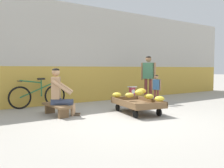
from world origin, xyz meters
The scene contains 12 objects.
ground_plane centered at (0.00, 0.00, 0.00)m, with size 80.00×80.00×0.00m, color #A39E93.
back_wall centered at (0.00, 3.29, 1.61)m, with size 16.00×0.30×3.22m.
banana_cart centered at (0.63, 0.56, 0.24)m, with size 1.13×1.59×0.36m.
banana_pile centered at (0.70, 0.59, 0.47)m, with size 0.73×1.53×0.26m.
low_bench centered at (-1.15, 1.48, 0.20)m, with size 0.34×1.11×0.27m.
vendor_seated centered at (-1.07, 1.43, 0.57)m, with size 0.74×0.65×1.14m.
plastic_crate centered at (1.27, 1.54, 0.15)m, with size 0.36×0.28×0.30m.
weighing_scale centered at (1.27, 1.54, 0.45)m, with size 0.30×0.30×0.29m.
bicycle_near_left centered at (-1.11, 2.93, 0.35)m, with size 1.66×0.48×0.86m.
customer_adult centered at (2.14, 1.76, 0.95)m, with size 0.34×0.43×1.53m.
customer_child centered at (2.02, 1.27, 0.58)m, with size 0.19×0.28×0.93m.
shopping_bag centered at (1.38, 1.00, 0.12)m, with size 0.18×0.12×0.24m, color silver.
Camera 1 is at (-3.40, -4.08, 1.14)m, focal length 39.28 mm.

